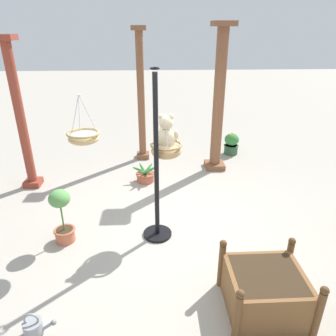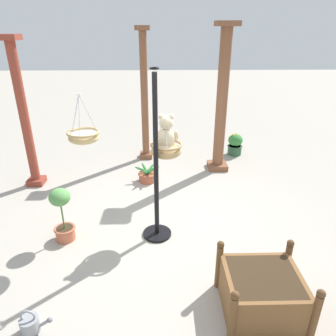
{
  "view_description": "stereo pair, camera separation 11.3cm",
  "coord_description": "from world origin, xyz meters",
  "px_view_note": "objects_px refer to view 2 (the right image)",
  "views": [
    {
      "loc": [
        -0.23,
        -4.22,
        2.98
      ],
      "look_at": [
        -0.02,
        0.03,
        1.05
      ],
      "focal_mm": 33.53,
      "sensor_mm": 36.0,
      "label": 1
    },
    {
      "loc": [
        -0.11,
        -4.22,
        2.98
      ],
      "look_at": [
        -0.02,
        0.03,
        1.05
      ],
      "focal_mm": 33.53,
      "sensor_mm": 36.0,
      "label": 2
    }
  ],
  "objects_px": {
    "teddy_bear": "(166,134)",
    "potted_plant_bushy_green": "(235,144)",
    "hanging_basket_left_high": "(84,136)",
    "potted_plant_small_succulent": "(147,176)",
    "display_pole_central": "(156,190)",
    "hanging_basket_with_teddy": "(166,150)",
    "greenhouse_pillar_left": "(222,104)",
    "potted_plant_tall_leafy": "(62,214)",
    "greenhouse_pillar_far_back": "(145,99)",
    "watering_can": "(31,324)",
    "greenhouse_pillar_right": "(25,119)",
    "wooden_planter_box": "(262,292)"
  },
  "relations": [
    {
      "from": "display_pole_central",
      "to": "potted_plant_tall_leafy",
      "type": "height_order",
      "value": "display_pole_central"
    },
    {
      "from": "display_pole_central",
      "to": "potted_plant_tall_leafy",
      "type": "xyz_separation_m",
      "value": [
        -1.4,
        -0.08,
        -0.34
      ]
    },
    {
      "from": "potted_plant_bushy_green",
      "to": "display_pole_central",
      "type": "bearing_deg",
      "value": -120.12
    },
    {
      "from": "hanging_basket_with_teddy",
      "to": "greenhouse_pillar_left",
      "type": "relative_size",
      "value": 0.2
    },
    {
      "from": "teddy_bear",
      "to": "greenhouse_pillar_far_back",
      "type": "xyz_separation_m",
      "value": [
        -0.45,
        2.92,
        -0.11
      ]
    },
    {
      "from": "greenhouse_pillar_right",
      "to": "hanging_basket_left_high",
      "type": "bearing_deg",
      "value": -49.71
    },
    {
      "from": "hanging_basket_left_high",
      "to": "potted_plant_bushy_green",
      "type": "bearing_deg",
      "value": 49.16
    },
    {
      "from": "hanging_basket_left_high",
      "to": "greenhouse_pillar_left",
      "type": "xyz_separation_m",
      "value": [
        2.32,
        2.51,
        -0.14
      ]
    },
    {
      "from": "hanging_basket_left_high",
      "to": "potted_plant_tall_leafy",
      "type": "bearing_deg",
      "value": -172.28
    },
    {
      "from": "display_pole_central",
      "to": "wooden_planter_box",
      "type": "xyz_separation_m",
      "value": [
        1.18,
        -1.46,
        -0.52
      ]
    },
    {
      "from": "hanging_basket_with_teddy",
      "to": "hanging_basket_left_high",
      "type": "bearing_deg",
      "value": -166.44
    },
    {
      "from": "display_pole_central",
      "to": "teddy_bear",
      "type": "distance_m",
      "value": 0.83
    },
    {
      "from": "hanging_basket_left_high",
      "to": "greenhouse_pillar_far_back",
      "type": "bearing_deg",
      "value": 78.26
    },
    {
      "from": "greenhouse_pillar_right",
      "to": "potted_plant_small_succulent",
      "type": "distance_m",
      "value": 2.62
    },
    {
      "from": "wooden_planter_box",
      "to": "watering_can",
      "type": "bearing_deg",
      "value": -175.02
    },
    {
      "from": "display_pole_central",
      "to": "teddy_bear",
      "type": "xyz_separation_m",
      "value": [
        0.15,
        0.27,
        0.77
      ]
    },
    {
      "from": "greenhouse_pillar_left",
      "to": "potted_plant_small_succulent",
      "type": "xyz_separation_m",
      "value": [
        -1.58,
        -0.62,
        -1.36
      ]
    },
    {
      "from": "wooden_planter_box",
      "to": "potted_plant_bushy_green",
      "type": "distance_m",
      "value": 4.86
    },
    {
      "from": "hanging_basket_with_teddy",
      "to": "wooden_planter_box",
      "type": "xyz_separation_m",
      "value": [
        1.03,
        -1.71,
        -1.05
      ]
    },
    {
      "from": "teddy_bear",
      "to": "greenhouse_pillar_far_back",
      "type": "bearing_deg",
      "value": 98.73
    },
    {
      "from": "wooden_planter_box",
      "to": "greenhouse_pillar_far_back",
      "type": "bearing_deg",
      "value": 107.68
    },
    {
      "from": "potted_plant_tall_leafy",
      "to": "potted_plant_small_succulent",
      "type": "height_order",
      "value": "potted_plant_tall_leafy"
    },
    {
      "from": "potted_plant_tall_leafy",
      "to": "potted_plant_bushy_green",
      "type": "xyz_separation_m",
      "value": [
        3.33,
        3.42,
        -0.18
      ]
    },
    {
      "from": "greenhouse_pillar_left",
      "to": "potted_plant_small_succulent",
      "type": "height_order",
      "value": "greenhouse_pillar_left"
    },
    {
      "from": "greenhouse_pillar_far_back",
      "to": "potted_plant_bushy_green",
      "type": "relative_size",
      "value": 5.46
    },
    {
      "from": "potted_plant_tall_leafy",
      "to": "potted_plant_small_succulent",
      "type": "relative_size",
      "value": 1.62
    },
    {
      "from": "display_pole_central",
      "to": "potted_plant_bushy_green",
      "type": "relative_size",
      "value": 4.58
    },
    {
      "from": "greenhouse_pillar_right",
      "to": "potted_plant_small_succulent",
      "type": "bearing_deg",
      "value": 1.61
    },
    {
      "from": "greenhouse_pillar_far_back",
      "to": "greenhouse_pillar_right",
      "type": "bearing_deg",
      "value": -147.99
    },
    {
      "from": "greenhouse_pillar_left",
      "to": "greenhouse_pillar_right",
      "type": "bearing_deg",
      "value": -169.94
    },
    {
      "from": "greenhouse_pillar_far_back",
      "to": "greenhouse_pillar_left",
      "type": "bearing_deg",
      "value": -22.8
    },
    {
      "from": "greenhouse_pillar_right",
      "to": "display_pole_central",
      "type": "bearing_deg",
      "value": -35.72
    },
    {
      "from": "greenhouse_pillar_left",
      "to": "watering_can",
      "type": "relative_size",
      "value": 8.8
    },
    {
      "from": "hanging_basket_left_high",
      "to": "potted_plant_small_succulent",
      "type": "height_order",
      "value": "hanging_basket_left_high"
    },
    {
      "from": "potted_plant_bushy_green",
      "to": "greenhouse_pillar_far_back",
      "type": "bearing_deg",
      "value": -176.23
    },
    {
      "from": "teddy_bear",
      "to": "potted_plant_bushy_green",
      "type": "distance_m",
      "value": 3.77
    },
    {
      "from": "hanging_basket_with_teddy",
      "to": "greenhouse_pillar_right",
      "type": "distance_m",
      "value": 3.08
    },
    {
      "from": "potted_plant_bushy_green",
      "to": "watering_can",
      "type": "bearing_deg",
      "value": -123.04
    },
    {
      "from": "watering_can",
      "to": "potted_plant_bushy_green",
      "type": "bearing_deg",
      "value": 56.96
    },
    {
      "from": "hanging_basket_left_high",
      "to": "potted_plant_bushy_green",
      "type": "height_order",
      "value": "hanging_basket_left_high"
    },
    {
      "from": "hanging_basket_left_high",
      "to": "greenhouse_pillar_far_back",
      "type": "xyz_separation_m",
      "value": [
        0.67,
        3.21,
        -0.18
      ]
    },
    {
      "from": "display_pole_central",
      "to": "greenhouse_pillar_far_back",
      "type": "xyz_separation_m",
      "value": [
        -0.3,
        3.19,
        0.66
      ]
    },
    {
      "from": "hanging_basket_with_teddy",
      "to": "greenhouse_pillar_left",
      "type": "bearing_deg",
      "value": 61.66
    },
    {
      "from": "teddy_bear",
      "to": "greenhouse_pillar_right",
      "type": "bearing_deg",
      "value": 150.09
    },
    {
      "from": "greenhouse_pillar_far_back",
      "to": "hanging_basket_with_teddy",
      "type": "bearing_deg",
      "value": -81.34
    },
    {
      "from": "teddy_bear",
      "to": "potted_plant_bushy_green",
      "type": "relative_size",
      "value": 0.96
    },
    {
      "from": "hanging_basket_with_teddy",
      "to": "potted_plant_tall_leafy",
      "type": "height_order",
      "value": "hanging_basket_with_teddy"
    },
    {
      "from": "teddy_bear",
      "to": "greenhouse_pillar_left",
      "type": "distance_m",
      "value": 2.53
    },
    {
      "from": "teddy_bear",
      "to": "greenhouse_pillar_right",
      "type": "height_order",
      "value": "greenhouse_pillar_right"
    },
    {
      "from": "display_pole_central",
      "to": "watering_can",
      "type": "xyz_separation_m",
      "value": [
        -1.33,
        -1.68,
        -0.69
      ]
    }
  ]
}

